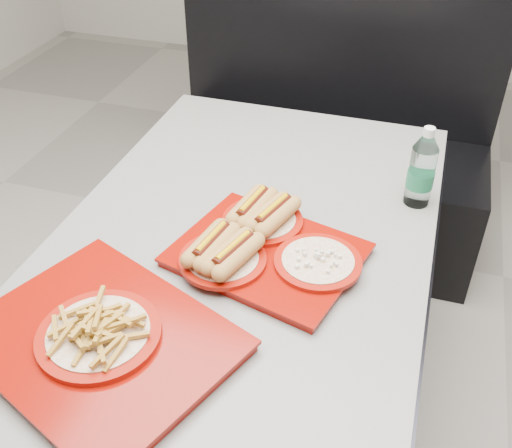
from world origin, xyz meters
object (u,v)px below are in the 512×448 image
(booth_bench, at_px, (326,147))
(water_bottle, at_px, (422,171))
(tray_near, at_px, (262,245))
(tray_far, at_px, (99,337))
(diner_table, at_px, (243,285))

(booth_bench, bearing_deg, water_bottle, -64.59)
(tray_near, bearing_deg, water_bottle, 45.47)
(booth_bench, bearing_deg, tray_far, -95.78)
(tray_far, xyz_separation_m, water_bottle, (0.54, 0.69, 0.07))
(booth_bench, distance_m, tray_far, 1.57)
(booth_bench, relative_size, tray_near, 2.85)
(tray_near, distance_m, tray_far, 0.42)
(tray_far, bearing_deg, water_bottle, 51.78)
(tray_far, distance_m, water_bottle, 0.88)
(booth_bench, bearing_deg, diner_table, -90.00)
(water_bottle, bearing_deg, tray_near, -134.53)
(booth_bench, relative_size, water_bottle, 6.18)
(diner_table, distance_m, water_bottle, 0.54)
(tray_far, height_order, water_bottle, water_bottle)
(booth_bench, xyz_separation_m, tray_near, (0.07, -1.15, 0.38))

